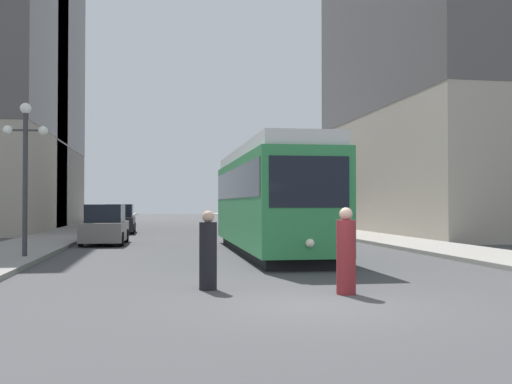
{
  "coord_description": "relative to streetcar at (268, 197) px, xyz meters",
  "views": [
    {
      "loc": [
        -2.92,
        -10.71,
        1.85
      ],
      "look_at": [
        0.35,
        9.33,
        2.25
      ],
      "focal_mm": 42.28,
      "sensor_mm": 36.0,
      "label": 1
    }
  ],
  "objects": [
    {
      "name": "lamp_post_left_near",
      "position": [
        -8.35,
        -1.58,
        1.37
      ],
      "size": [
        1.41,
        0.36,
        5.0
      ],
      "color": "#333338",
      "rests_on": "sidewalk_left"
    },
    {
      "name": "ground_plane",
      "position": [
        -1.15,
        -11.41,
        -2.1
      ],
      "size": [
        200.0,
        200.0,
        0.0
      ],
      "primitive_type": "plane",
      "color": "#424244"
    },
    {
      "name": "pedestrian_crossing_near",
      "position": [
        -3.0,
        -9.14,
        -1.31
      ],
      "size": [
        0.38,
        0.38,
        1.7
      ],
      "rotation": [
        0.0,
        0.0,
        0.32
      ],
      "color": "black",
      "rests_on": "ground"
    },
    {
      "name": "building_left_midblock",
      "position": [
        -16.42,
        29.31,
        11.16
      ],
      "size": [
        11.38,
        16.38,
        25.75
      ],
      "color": "slate",
      "rests_on": "ground"
    },
    {
      "name": "streetcar",
      "position": [
        0.0,
        0.0,
        0.0
      ],
      "size": [
        2.73,
        13.0,
        3.89
      ],
      "rotation": [
        0.0,
        0.0,
        -0.01
      ],
      "color": "black",
      "rests_on": "ground"
    },
    {
      "name": "transit_bus",
      "position": [
        3.92,
        19.25,
        -0.15
      ],
      "size": [
        2.75,
        12.25,
        3.45
      ],
      "rotation": [
        0.0,
        0.0,
        0.01
      ],
      "color": "black",
      "rests_on": "ground"
    },
    {
      "name": "sidewalk_left",
      "position": [
        -9.39,
        28.59,
        -2.03
      ],
      "size": [
        3.29,
        120.0,
        0.15
      ],
      "primitive_type": "cube",
      "color": "gray",
      "rests_on": "ground"
    },
    {
      "name": "parked_car_left_near",
      "position": [
        -6.45,
        6.04,
        -1.26
      ],
      "size": [
        1.98,
        4.42,
        1.82
      ],
      "rotation": [
        0.0,
        0.0,
        -0.03
      ],
      "color": "black",
      "rests_on": "ground"
    },
    {
      "name": "parked_car_left_mid",
      "position": [
        -6.45,
        16.61,
        -1.26
      ],
      "size": [
        1.92,
        4.82,
        1.82
      ],
      "rotation": [
        0.0,
        0.0,
        0.01
      ],
      "color": "black",
      "rests_on": "ground"
    },
    {
      "name": "pedestrian_crossing_far",
      "position": [
        -0.26,
        -10.23,
        -1.27
      ],
      "size": [
        0.4,
        0.4,
        1.78
      ],
      "rotation": [
        0.0,
        0.0,
        6.02
      ],
      "color": "maroon",
      "rests_on": "ground"
    },
    {
      "name": "sidewalk_right",
      "position": [
        7.09,
        28.59,
        -2.03
      ],
      "size": [
        3.29,
        120.0,
        0.15
      ],
      "primitive_type": "cube",
      "color": "gray",
      "rests_on": "ground"
    }
  ]
}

